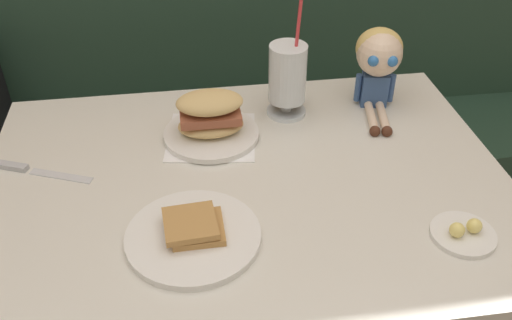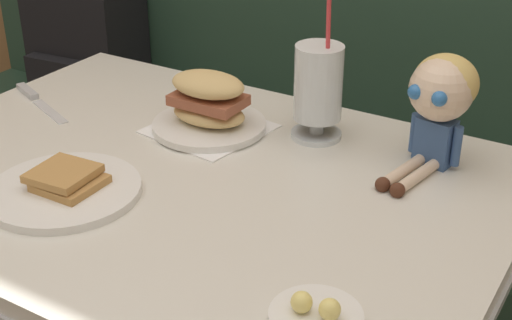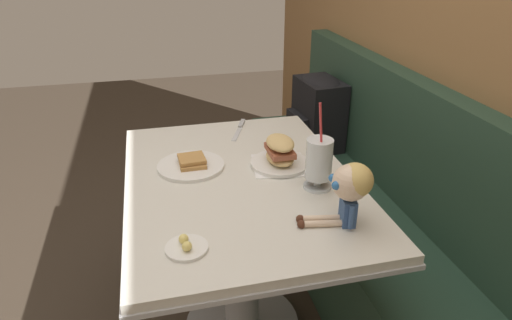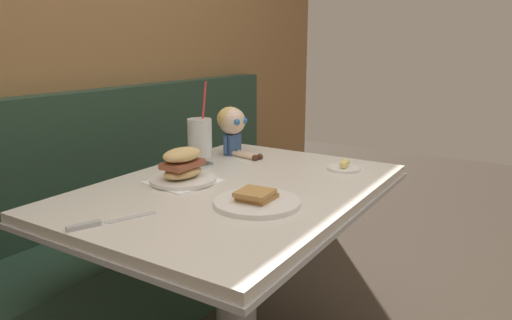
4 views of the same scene
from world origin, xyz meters
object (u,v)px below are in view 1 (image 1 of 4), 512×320
Objects in this scene: toast_plate at (193,234)px; butter_saucer at (463,233)px; seated_doll at (379,58)px; milkshake_glass at (287,77)px; butter_knife at (23,169)px; sandwich_plate at (211,120)px.

butter_saucer is at bearing -7.79° from toast_plate.
toast_plate is 1.10× the size of seated_doll.
butter_knife is at bearing -166.39° from milkshake_glass.
milkshake_glass is 1.40× the size of sandwich_plate.
butter_knife is (-0.41, -0.07, -0.04)m from sandwich_plate.
seated_doll is at bearing 91.92° from butter_saucer.
toast_plate is 1.11× the size of sandwich_plate.
butter_saucer is at bearing -21.33° from butter_knife.
milkshake_glass is 0.21m from sandwich_plate.
milkshake_glass is 1.41× the size of butter_knife.
milkshake_glass is at bearing 13.61° from butter_knife.
seated_doll is at bearing 41.19° from toast_plate.
milkshake_glass reaches higher than seated_doll.
butter_knife is (-0.60, -0.15, -0.10)m from milkshake_glass.
butter_saucer is 0.53× the size of butter_knife.
toast_plate is at bearing -121.77° from milkshake_glass.
toast_plate is 2.08× the size of butter_saucer.
toast_plate is at bearing 172.21° from butter_saucer.
toast_plate is 0.49m from milkshake_glass.
seated_doll is (0.82, 0.16, 0.12)m from butter_knife.
seated_doll reaches higher than sandwich_plate.
milkshake_glass is 0.23m from seated_doll.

